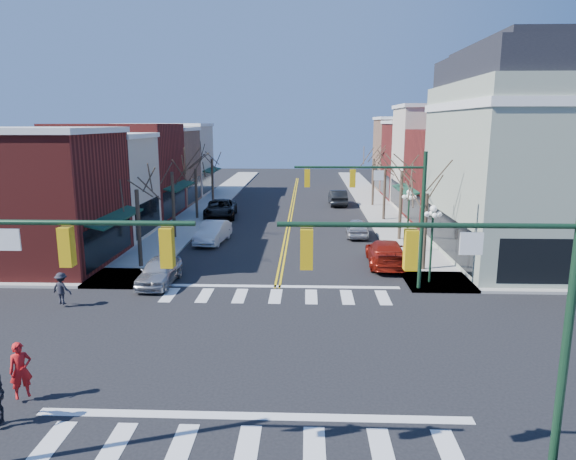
# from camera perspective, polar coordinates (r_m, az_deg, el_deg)

# --- Properties ---
(ground) EXTENTS (160.00, 160.00, 0.00)m
(ground) POSITION_cam_1_polar(r_m,az_deg,el_deg) (20.33, -2.49, -13.13)
(ground) COLOR black
(ground) RESTS_ON ground
(sidewalk_left) EXTENTS (3.50, 70.00, 0.15)m
(sidewalk_left) POSITION_cam_1_polar(r_m,az_deg,el_deg) (40.62, -12.59, -0.54)
(sidewalk_left) COLOR #9E9B93
(sidewalk_left) RESTS_ON ground
(sidewalk_right) EXTENTS (3.50, 70.00, 0.15)m
(sidewalk_right) POSITION_cam_1_polar(r_m,az_deg,el_deg) (39.95, 12.48, -0.75)
(sidewalk_right) COLOR #9E9B93
(sidewalk_right) RESTS_ON ground
(bldg_left_brick_a) EXTENTS (10.00, 8.50, 8.00)m
(bldg_left_brick_a) POSITION_cam_1_polar(r_m,az_deg,el_deg) (34.91, -27.15, 2.99)
(bldg_left_brick_a) COLOR maroon
(bldg_left_brick_a) RESTS_ON ground
(bldg_left_stucco_a) EXTENTS (10.00, 7.00, 7.50)m
(bldg_left_stucco_a) POSITION_cam_1_polar(r_m,az_deg,el_deg) (41.81, -22.00, 4.34)
(bldg_left_stucco_a) COLOR beige
(bldg_left_stucco_a) RESTS_ON ground
(bldg_left_brick_b) EXTENTS (10.00, 9.00, 8.50)m
(bldg_left_brick_b) POSITION_cam_1_polar(r_m,az_deg,el_deg) (49.13, -18.28, 6.18)
(bldg_left_brick_b) COLOR maroon
(bldg_left_brick_b) RESTS_ON ground
(bldg_left_tan) EXTENTS (10.00, 7.50, 7.80)m
(bldg_left_tan) POSITION_cam_1_polar(r_m,az_deg,el_deg) (56.93, -15.39, 6.69)
(bldg_left_tan) COLOR #996E54
(bldg_left_tan) RESTS_ON ground
(bldg_left_stucco_b) EXTENTS (10.00, 8.00, 8.20)m
(bldg_left_stucco_b) POSITION_cam_1_polar(r_m,az_deg,el_deg) (64.33, -13.34, 7.51)
(bldg_left_stucco_b) COLOR beige
(bldg_left_stucco_b) RESTS_ON ground
(bldg_right_brick_a) EXTENTS (10.00, 8.50, 8.00)m
(bldg_right_brick_a) POSITION_cam_1_polar(r_m,az_deg,el_deg) (46.50, 19.69, 5.49)
(bldg_right_brick_a) COLOR maroon
(bldg_right_brick_a) RESTS_ON ground
(bldg_right_stucco) EXTENTS (10.00, 7.00, 10.00)m
(bldg_right_stucco) POSITION_cam_1_polar(r_m,az_deg,el_deg) (53.83, 17.32, 7.48)
(bldg_right_stucco) COLOR beige
(bldg_right_stucco) RESTS_ON ground
(bldg_right_brick_b) EXTENTS (10.00, 8.00, 8.50)m
(bldg_right_brick_b) POSITION_cam_1_polar(r_m,az_deg,el_deg) (61.14, 15.46, 7.34)
(bldg_right_brick_b) COLOR maroon
(bldg_right_brick_b) RESTS_ON ground
(bldg_right_tan) EXTENTS (10.00, 8.00, 9.00)m
(bldg_right_tan) POSITION_cam_1_polar(r_m,az_deg,el_deg) (68.92, 13.97, 8.08)
(bldg_right_tan) COLOR #996E54
(bldg_right_tan) RESTS_ON ground
(victorian_corner) EXTENTS (12.25, 14.25, 13.30)m
(victorian_corner) POSITION_cam_1_polar(r_m,az_deg,el_deg) (36.16, 26.82, 7.53)
(victorian_corner) COLOR #939E88
(victorian_corner) RESTS_ON ground
(traffic_mast_near_right) EXTENTS (6.60, 0.28, 7.20)m
(traffic_mast_near_right) POSITION_cam_1_polar(r_m,az_deg,el_deg) (12.29, 21.17, -7.31)
(traffic_mast_near_right) COLOR #14331E
(traffic_mast_near_right) RESTS_ON ground
(traffic_mast_far_right) EXTENTS (6.60, 0.28, 7.20)m
(traffic_mast_far_right) POSITION_cam_1_polar(r_m,az_deg,el_deg) (26.36, 10.86, 3.18)
(traffic_mast_far_right) COLOR #14331E
(traffic_mast_far_right) RESTS_ON ground
(lamppost_corner) EXTENTS (0.36, 0.36, 4.33)m
(lamppost_corner) POSITION_cam_1_polar(r_m,az_deg,el_deg) (28.24, 15.72, -0.08)
(lamppost_corner) COLOR #14331E
(lamppost_corner) RESTS_ON ground
(lamppost_midblock) EXTENTS (0.36, 0.36, 4.33)m
(lamppost_midblock) POSITION_cam_1_polar(r_m,az_deg,el_deg) (34.48, 13.25, 2.14)
(lamppost_midblock) COLOR #14331E
(lamppost_midblock) RESTS_ON ground
(tree_left_a) EXTENTS (0.24, 0.24, 4.76)m
(tree_left_a) POSITION_cam_1_polar(r_m,az_deg,el_deg) (31.62, -16.24, 0.05)
(tree_left_a) COLOR #382B21
(tree_left_a) RESTS_ON ground
(tree_left_b) EXTENTS (0.24, 0.24, 5.04)m
(tree_left_b) POSITION_cam_1_polar(r_m,az_deg,el_deg) (39.14, -12.62, 2.64)
(tree_left_b) COLOR #382B21
(tree_left_b) RESTS_ON ground
(tree_left_c) EXTENTS (0.24, 0.24, 4.55)m
(tree_left_c) POSITION_cam_1_polar(r_m,az_deg,el_deg) (46.87, -10.15, 3.91)
(tree_left_c) COLOR #382B21
(tree_left_c) RESTS_ON ground
(tree_left_d) EXTENTS (0.24, 0.24, 4.90)m
(tree_left_d) POSITION_cam_1_polar(r_m,az_deg,el_deg) (54.63, -8.39, 5.26)
(tree_left_d) COLOR #382B21
(tree_left_d) RESTS_ON ground
(tree_right_a) EXTENTS (0.24, 0.24, 4.62)m
(tree_right_a) POSITION_cam_1_polar(r_m,az_deg,el_deg) (30.80, 14.95, -0.32)
(tree_right_a) COLOR #382B21
(tree_right_a) RESTS_ON ground
(tree_right_b) EXTENTS (0.24, 0.24, 5.18)m
(tree_right_b) POSITION_cam_1_polar(r_m,az_deg,el_deg) (38.46, 12.40, 2.59)
(tree_right_b) COLOR #382B21
(tree_right_b) RESTS_ON ground
(tree_right_c) EXTENTS (0.24, 0.24, 4.83)m
(tree_right_c) POSITION_cam_1_polar(r_m,az_deg,el_deg) (46.29, 10.67, 3.97)
(tree_right_c) COLOR #382B21
(tree_right_c) RESTS_ON ground
(tree_right_d) EXTENTS (0.24, 0.24, 4.97)m
(tree_right_d) POSITION_cam_1_polar(r_m,az_deg,el_deg) (54.15, 9.44, 5.20)
(tree_right_d) COLOR #382B21
(tree_right_d) RESTS_ON ground
(car_left_near) EXTENTS (1.80, 4.32, 1.46)m
(car_left_near) POSITION_cam_1_polar(r_m,az_deg,el_deg) (28.63, -14.10, -4.44)
(car_left_near) COLOR #AAABAF
(car_left_near) RESTS_ON ground
(car_left_mid) EXTENTS (2.16, 4.84, 1.54)m
(car_left_mid) POSITION_cam_1_polar(r_m,az_deg,el_deg) (37.67, -8.34, -0.26)
(car_left_mid) COLOR silver
(car_left_mid) RESTS_ON ground
(car_left_far) EXTENTS (3.20, 6.13, 1.65)m
(car_left_far) POSITION_cam_1_polar(r_m,az_deg,el_deg) (47.62, -7.50, 2.35)
(car_left_far) COLOR black
(car_left_far) RESTS_ON ground
(car_right_near) EXTENTS (2.43, 5.54, 1.58)m
(car_right_near) POSITION_cam_1_polar(r_m,az_deg,el_deg) (31.91, 10.83, -2.51)
(car_right_near) COLOR maroon
(car_right_near) RESTS_ON ground
(car_right_mid) EXTENTS (1.86, 4.20, 1.40)m
(car_right_mid) POSITION_cam_1_polar(r_m,az_deg,el_deg) (39.66, 7.70, 0.27)
(car_right_mid) COLOR #BDBCC2
(car_right_mid) RESTS_ON ground
(car_right_far) EXTENTS (1.89, 5.01, 1.63)m
(car_right_far) POSITION_cam_1_polar(r_m,az_deg,el_deg) (54.74, 5.54, 3.62)
(car_right_far) COLOR black
(car_right_far) RESTS_ON ground
(pedestrian_red_a) EXTENTS (0.78, 0.75, 1.80)m
(pedestrian_red_a) POSITION_cam_1_polar(r_m,az_deg,el_deg) (18.46, -27.58, -13.64)
(pedestrian_red_a) COLOR red
(pedestrian_red_a) RESTS_ON sidewalk_left
(pedestrian_dark_b) EXTENTS (1.11, 0.82, 1.54)m
(pedestrian_dark_b) POSITION_cam_1_polar(r_m,az_deg,el_deg) (26.59, -23.85, -5.95)
(pedestrian_dark_b) COLOR black
(pedestrian_dark_b) RESTS_ON sidewalk_left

